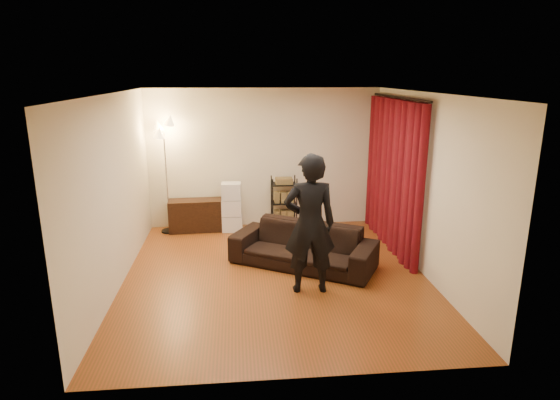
{
  "coord_description": "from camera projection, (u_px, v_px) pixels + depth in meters",
  "views": [
    {
      "loc": [
        -0.55,
        -6.53,
        2.97
      ],
      "look_at": [
        0.1,
        0.3,
        1.1
      ],
      "focal_mm": 30.0,
      "sensor_mm": 36.0,
      "label": 1
    }
  ],
  "objects": [
    {
      "name": "storage_boxes",
      "position": [
        232.0,
        207.0,
        8.97
      ],
      "size": [
        0.4,
        0.32,
        0.96
      ],
      "primitive_type": null,
      "rotation": [
        0.0,
        0.0,
        -0.04
      ],
      "color": "silver",
      "rests_on": "ground"
    },
    {
      "name": "curtain",
      "position": [
        393.0,
        175.0,
        8.04
      ],
      "size": [
        0.22,
        2.65,
        2.55
      ],
      "primitive_type": null,
      "color": "#620813",
      "rests_on": "ground"
    },
    {
      "name": "wire_shelf",
      "position": [
        284.0,
        203.0,
        9.17
      ],
      "size": [
        0.53,
        0.42,
        1.03
      ],
      "primitive_type": null,
      "rotation": [
        0.0,
        0.0,
        0.22
      ],
      "color": "black",
      "rests_on": "ground"
    },
    {
      "name": "media_cabinet",
      "position": [
        197.0,
        215.0,
        9.04
      ],
      "size": [
        1.07,
        0.45,
        0.62
      ],
      "primitive_type": "cube",
      "rotation": [
        0.0,
        0.0,
        0.05
      ],
      "color": "black",
      "rests_on": "ground"
    },
    {
      "name": "wall_left",
      "position": [
        115.0,
        193.0,
        6.54
      ],
      "size": [
        0.0,
        5.0,
        5.0
      ],
      "primitive_type": "plane",
      "rotation": [
        1.57,
        0.0,
        1.57
      ],
      "color": "beige",
      "rests_on": "ground"
    },
    {
      "name": "sofa",
      "position": [
        303.0,
        246.0,
        7.38
      ],
      "size": [
        2.39,
        1.88,
        0.66
      ],
      "primitive_type": "imported",
      "rotation": [
        0.0,
        0.0,
        -0.52
      ],
      "color": "black",
      "rests_on": "ground"
    },
    {
      "name": "floor",
      "position": [
        275.0,
        275.0,
        7.1
      ],
      "size": [
        5.0,
        5.0,
        0.0
      ],
      "primitive_type": "plane",
      "color": "brown",
      "rests_on": "ground"
    },
    {
      "name": "floor_lamp",
      "position": [
        166.0,
        177.0,
        8.77
      ],
      "size": [
        0.48,
        0.48,
        2.14
      ],
      "primitive_type": null,
      "rotation": [
        0.0,
        0.0,
        0.28
      ],
      "color": "silver",
      "rests_on": "ground"
    },
    {
      "name": "curtain_rod",
      "position": [
        399.0,
        97.0,
        7.7
      ],
      "size": [
        0.04,
        2.65,
        0.04
      ],
      "primitive_type": "cylinder",
      "rotation": [
        1.57,
        0.0,
        0.0
      ],
      "color": "black",
      "rests_on": "wall_right"
    },
    {
      "name": "person",
      "position": [
        310.0,
        224.0,
        6.36
      ],
      "size": [
        0.72,
        0.48,
        1.96
      ],
      "primitive_type": "imported",
      "rotation": [
        0.0,
        0.0,
        3.13
      ],
      "color": "black",
      "rests_on": "ground"
    },
    {
      "name": "wall_right",
      "position": [
        426.0,
        185.0,
        6.95
      ],
      "size": [
        0.0,
        5.0,
        5.0
      ],
      "primitive_type": "plane",
      "rotation": [
        1.57,
        0.0,
        -1.57
      ],
      "color": "beige",
      "rests_on": "ground"
    },
    {
      "name": "wall_back",
      "position": [
        264.0,
        158.0,
        9.15
      ],
      "size": [
        5.0,
        0.0,
        5.0
      ],
      "primitive_type": "plane",
      "rotation": [
        1.57,
        0.0,
        0.0
      ],
      "color": "beige",
      "rests_on": "ground"
    },
    {
      "name": "wall_front",
      "position": [
        298.0,
        253.0,
        4.35
      ],
      "size": [
        5.0,
        0.0,
        5.0
      ],
      "primitive_type": "plane",
      "rotation": [
        -1.57,
        0.0,
        0.0
      ],
      "color": "beige",
      "rests_on": "ground"
    },
    {
      "name": "ceiling",
      "position": [
        275.0,
        93.0,
        6.39
      ],
      "size": [
        5.0,
        5.0,
        0.0
      ],
      "primitive_type": "plane",
      "rotation": [
        3.14,
        0.0,
        0.0
      ],
      "color": "white",
      "rests_on": "ground"
    }
  ]
}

